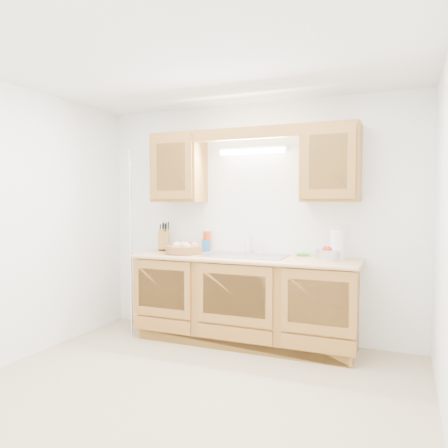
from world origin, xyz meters
The scene contains 17 objects.
room centered at (0.00, 0.00, 1.25)m, with size 3.52×3.50×2.50m.
base_cabinets centered at (0.00, 1.20, 0.44)m, with size 2.20×0.60×0.86m, color #A06A2F.
countertop centered at (0.00, 1.19, 0.88)m, with size 2.30×0.63×0.04m, color #E6B479.
upper_cabinet_left centered at (-0.83, 1.33, 1.83)m, with size 0.55×0.33×0.75m, color #A06A2F.
upper_cabinet_right centered at (0.83, 1.33, 1.83)m, with size 0.55×0.33×0.75m, color #A06A2F.
valance centered at (0.00, 1.19, 2.14)m, with size 2.20×0.05×0.12m, color #A06A2F.
fluorescent_fixture centered at (0.00, 1.42, 2.00)m, with size 0.76×0.08×0.08m.
sink centered at (0.00, 1.21, 0.83)m, with size 0.84×0.46×0.36m.
wire_shelf_pole centered at (-1.20, 0.94, 1.00)m, with size 0.03×0.03×2.00m, color silver.
outlet_plate centered at (0.95, 1.49, 1.15)m, with size 0.08×0.01×0.12m, color white.
fruit_basket centered at (-0.67, 1.15, 0.95)m, with size 0.46×0.46×0.12m.
knife_block centered at (-1.03, 1.33, 1.02)m, with size 0.19×0.22×0.34m.
orange_canister centered at (-0.54, 1.44, 1.02)m, with size 0.10×0.10×0.24m.
soap_bottle centered at (-0.54, 1.42, 0.99)m, with size 0.09×0.09×0.19m, color #2367B2.
sponge centered at (0.54, 1.44, 0.91)m, with size 0.14×0.11×0.03m.
paper_towel centered at (0.91, 1.25, 1.04)m, with size 0.16×0.16×0.34m.
apple_bowl centered at (0.84, 1.25, 0.96)m, with size 0.28×0.28×0.13m.
Camera 1 is at (1.50, -2.97, 1.46)m, focal length 35.00 mm.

